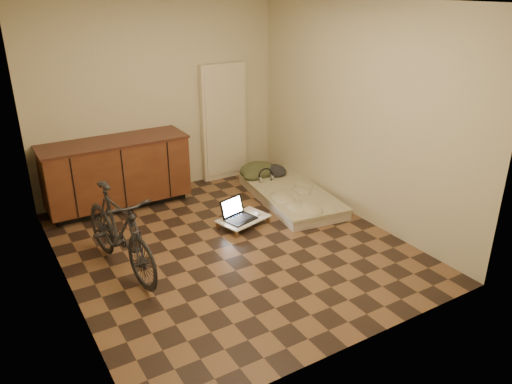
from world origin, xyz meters
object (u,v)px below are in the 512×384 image
bicycle (119,227)px  laptop (238,215)px  futon (291,195)px  lap_desk (243,219)px

bicycle → laptop: (1.50, 0.26, -0.34)m
bicycle → futon: bearing=4.5°
futon → laptop: 1.05m
futon → lap_desk: bearing=-153.1°
lap_desk → laptop: bearing=147.6°
futon → lap_desk: futon is taller
futon → lap_desk: 0.99m
laptop → futon: bearing=1.7°
lap_desk → laptop: laptop is taller
bicycle → laptop: bearing=1.5°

